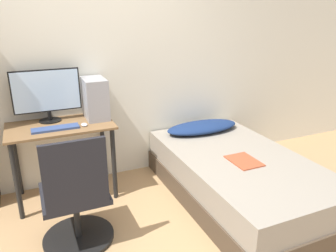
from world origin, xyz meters
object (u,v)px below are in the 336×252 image
(office_chair, at_px, (76,205))
(monitor, at_px, (47,93))
(pc_tower, at_px, (95,98))
(keyboard, at_px, (55,128))
(bed, at_px, (238,177))

(office_chair, relative_size, monitor, 1.54)
(monitor, height_order, pc_tower, monitor)
(office_chair, distance_m, pc_tower, 1.12)
(monitor, height_order, keyboard, monitor)
(bed, bearing_deg, keyboard, 159.24)
(monitor, bearing_deg, keyboard, -85.58)
(keyboard, relative_size, pc_tower, 1.04)
(monitor, distance_m, keyboard, 0.38)
(office_chair, xyz_separation_m, pc_tower, (0.37, 0.87, 0.60))
(keyboard, bearing_deg, pc_tower, 25.43)
(bed, height_order, keyboard, keyboard)
(bed, xyz_separation_m, monitor, (-1.61, 0.87, 0.81))
(bed, distance_m, keyboard, 1.78)
(monitor, distance_m, pc_tower, 0.44)
(office_chair, bearing_deg, monitor, 93.76)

